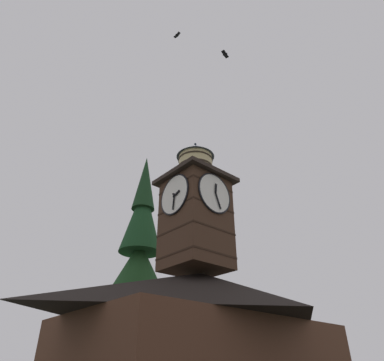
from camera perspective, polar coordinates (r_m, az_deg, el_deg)
The scene contains 6 objects.
building_main at distance 18.84m, azimuth 1.58°, elevation -24.20°, with size 13.60×9.10×6.34m.
clock_tower at distance 20.21m, azimuth 0.61°, elevation -4.70°, with size 3.83×3.83×8.40m.
pine_tree_behind at distance 26.00m, azimuth -9.02°, elevation -15.70°, with size 5.85×5.85×17.96m.
moon at distance 56.37m, azimuth -8.46°, elevation -17.48°, with size 2.20×2.20×2.20m.
flying_bird_high at distance 21.78m, azimuth -2.51°, elevation 22.93°, with size 0.21×0.48×0.12m.
flying_bird_low at distance 20.86m, azimuth 5.50°, elevation 20.11°, with size 0.62×0.36×0.16m.
Camera 1 is at (13.34, 13.20, 1.48)m, focal length 32.17 mm.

